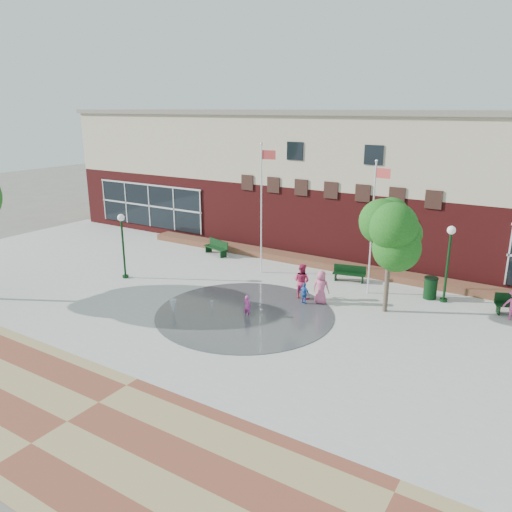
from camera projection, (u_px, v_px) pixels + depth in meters
The scene contains 20 objects.
ground at pixel (206, 338), 21.13m from camera, with size 120.00×120.00×0.00m, color #666056.
plaza_concrete at pixel (256, 307), 24.37m from camera, with size 46.00×18.00×0.01m, color #A8A8A0.
paver_band at pixel (67, 422), 15.45m from camera, with size 46.00×6.00×0.01m, color brown.
splash_pad at pixel (245, 314), 23.56m from camera, with size 8.40×8.40×0.01m, color #383A3D.
library_building at pixel (361, 180), 33.98m from camera, with size 44.40×10.40×9.20m.
flower_bed at pixel (322, 267), 30.54m from camera, with size 26.00×1.20×0.40m, color maroon.
flagpole_left at pixel (262, 203), 28.22m from camera, with size 0.87×0.26×7.52m.
flagpole_right at pixel (373, 221), 25.02m from camera, with size 0.85×0.21×6.94m.
lamp_left at pixel (123, 239), 27.87m from camera, with size 0.39×0.39×3.72m.
lamp_right at pixel (449, 255), 24.33m from camera, with size 0.41×0.41×3.90m.
bench_left at pixel (216, 250), 32.88m from camera, with size 2.06×1.12×1.00m.
bench_mid at pixel (349, 277), 27.85m from camera, with size 1.86×0.91×0.90m.
trash_can at pixel (430, 288), 25.26m from camera, with size 0.70×0.70×1.14m.
tree_mid at pixel (391, 232), 22.72m from camera, with size 3.18×3.18×5.36m.
water_jet_a at pixel (174, 314), 23.51m from camera, with size 0.35×0.35×0.69m, color white.
water_jet_b at pixel (212, 309), 24.12m from camera, with size 0.17×0.17×0.38m, color white.
child_splash at pixel (247, 306), 23.10m from camera, with size 0.38×0.25×1.05m, color #D33E9B.
adult_red at pixel (302, 281), 25.22m from camera, with size 0.90×0.70×1.84m, color #C72D58.
adult_pink at pixel (321, 287), 24.57m from camera, with size 0.82×0.54×1.69m, color #D75983.
child_blue at pixel (304, 294), 24.55m from camera, with size 0.65×0.27×1.11m, color blue.
Camera 1 is at (12.06, -15.16, 9.36)m, focal length 35.00 mm.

